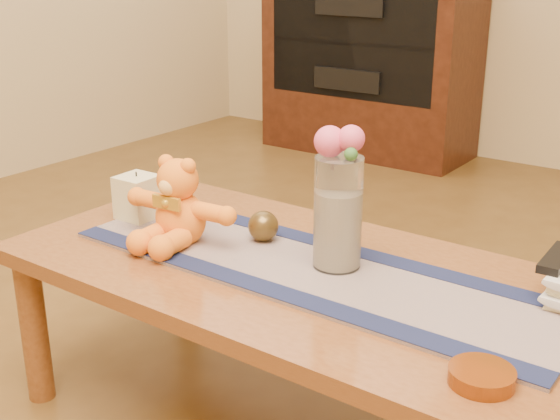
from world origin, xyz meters
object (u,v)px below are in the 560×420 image
Objects in this scene: bronze_ball at (263,226)px; book_bottom at (554,289)px; pillar_candle at (138,197)px; glass_vase at (338,213)px; teddy_bear at (180,201)px; amber_dish at (482,377)px; tv_remote at (557,258)px.

book_bottom is (0.68, 0.14, -0.04)m from bronze_ball.
pillar_candle is 0.45× the size of glass_vase.
pillar_candle is at bearing 160.87° from teddy_bear.
glass_vase is at bearing 150.08° from amber_dish.
amber_dish is (0.00, -0.42, -0.07)m from tv_remote.
pillar_candle is at bearing -171.03° from tv_remote.
bronze_ball is 0.48× the size of tv_remote.
book_bottom is (0.45, 0.17, -0.13)m from glass_vase.
teddy_bear is at bearing -165.17° from tv_remote.
teddy_bear reaches higher than bronze_ball.
amber_dish is (0.85, -0.17, -0.10)m from teddy_bear.
tv_remote is at bearing 19.41° from glass_vase.
tv_remote is at bearing 10.60° from pillar_candle.
glass_vase is at bearing 3.78° from pillar_candle.
teddy_bear is at bearing -145.24° from bronze_ball.
bronze_ball is 0.69m from book_bottom.
pillar_candle is 0.73× the size of tv_remote.
glass_vase is 1.62× the size of tv_remote.
amber_dish is at bearing -22.59° from bronze_ball.
bronze_ball reaches higher than amber_dish.
glass_vase is at bearing -164.08° from book_bottom.
pillar_candle reaches higher than bronze_ball.
tv_remote is 1.40× the size of amber_dish.
glass_vase reaches higher than book_bottom.
bronze_ball is at bearing 9.74° from pillar_candle.
book_bottom is at bearing 11.90° from bronze_ball.
book_bottom is 0.43m from amber_dish.
glass_vase is 2.28× the size of amber_dish.
teddy_bear is 1.90× the size of tv_remote.
book_bottom is at bearing 12.17° from teddy_bear.
glass_vase reaches higher than pillar_candle.
pillar_candle reaches higher than tv_remote.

